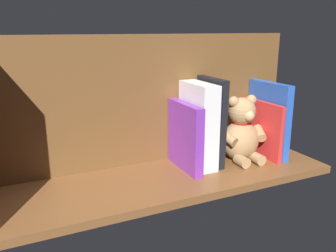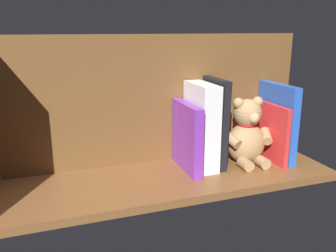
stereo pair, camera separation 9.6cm
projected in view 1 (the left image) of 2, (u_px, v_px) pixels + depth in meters
ground_plane at (168, 179)px, 100.44cm from camera, size 96.25×29.91×2.20cm
shelf_back_panel at (150, 100)px, 105.92cm from camera, size 96.25×1.50×39.11cm
book_0 at (269, 122)px, 118.89cm from camera, size 2.56×12.08×19.58cm
book_1 at (268, 119)px, 114.33cm from camera, size 2.95×18.16×24.13cm
book_2 at (261, 129)px, 113.66cm from camera, size 1.50×18.85×18.17cm
teddy_bear at (241, 132)px, 109.68cm from camera, size 16.88×13.27×20.80cm
book_3 at (211, 121)px, 106.87cm from camera, size 2.62×14.73×26.58cm
dictionary_thick_white at (198, 125)px, 104.73cm from camera, size 5.46×15.48×25.39cm
book_4 at (185, 136)px, 102.62cm from camera, size 2.76×17.60×19.99cm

